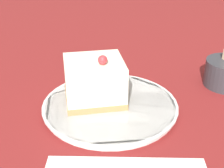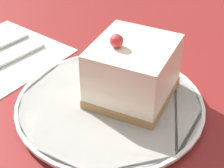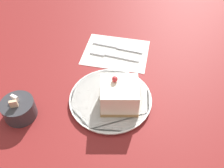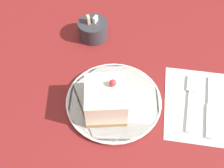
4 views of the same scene
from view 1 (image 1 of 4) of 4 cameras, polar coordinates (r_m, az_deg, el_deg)
The scene contains 3 objects.
ground_plane at distance 0.60m, azimuth 3.00°, elevation -2.55°, with size 4.00×4.00×0.00m, color maroon.
plate at distance 0.56m, azimuth -0.34°, elevation -4.03°, with size 0.24×0.24×0.01m.
cake_slice at distance 0.56m, azimuth -3.24°, elevation 0.61°, with size 0.10×0.11×0.09m.
Camera 1 is at (0.51, -0.09, 0.31)m, focal length 50.00 mm.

